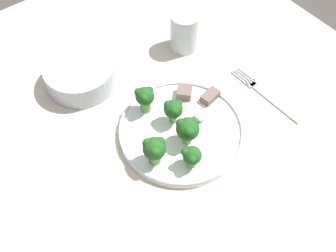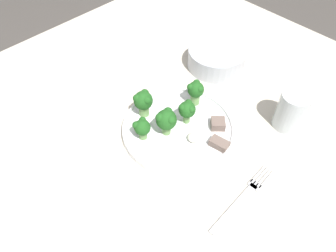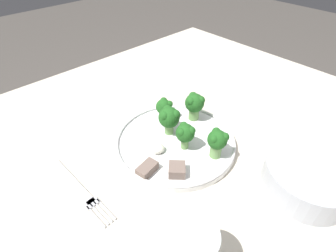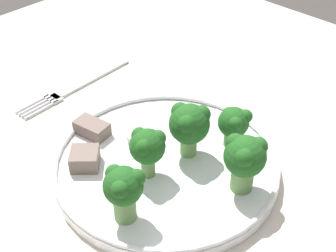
% 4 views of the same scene
% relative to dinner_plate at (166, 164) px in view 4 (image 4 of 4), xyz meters
% --- Properties ---
extents(dinner_plate, '(0.25, 0.25, 0.02)m').
position_rel_dinner_plate_xyz_m(dinner_plate, '(0.00, 0.00, 0.00)').
color(dinner_plate, white).
rests_on(dinner_plate, table).
extents(fork, '(0.03, 0.19, 0.00)m').
position_rel_dinner_plate_xyz_m(fork, '(0.21, -0.04, -0.01)').
color(fork, silver).
rests_on(fork, table).
extents(broccoli_floret_near_rim_left, '(0.04, 0.04, 0.06)m').
position_rel_dinner_plate_xyz_m(broccoli_floret_near_rim_left, '(0.00, 0.03, 0.04)').
color(broccoli_floret_near_rim_left, '#709E56').
rests_on(broccoli_floret_near_rim_left, dinner_plate).
extents(broccoli_floret_center_left, '(0.04, 0.04, 0.07)m').
position_rel_dinner_plate_xyz_m(broccoli_floret_center_left, '(-0.08, -0.03, 0.04)').
color(broccoli_floret_center_left, '#709E56').
rests_on(broccoli_floret_center_left, dinner_plate).
extents(broccoli_floret_back_left, '(0.04, 0.04, 0.06)m').
position_rel_dinner_plate_xyz_m(broccoli_floret_back_left, '(-0.03, 0.08, 0.04)').
color(broccoli_floret_back_left, '#709E56').
rests_on(broccoli_floret_back_left, dinner_plate).
extents(broccoli_floret_front_left, '(0.04, 0.04, 0.05)m').
position_rel_dinner_plate_xyz_m(broccoli_floret_front_left, '(-0.04, -0.07, 0.03)').
color(broccoli_floret_front_left, '#709E56').
rests_on(broccoli_floret_front_left, dinner_plate).
extents(broccoli_floret_center_back, '(0.05, 0.05, 0.06)m').
position_rel_dinner_plate_xyz_m(broccoli_floret_center_back, '(-0.01, -0.03, 0.05)').
color(broccoli_floret_center_back, '#709E56').
rests_on(broccoli_floret_center_back, dinner_plate).
extents(meat_slice_front_slice, '(0.04, 0.03, 0.02)m').
position_rel_dinner_plate_xyz_m(meat_slice_front_slice, '(0.10, 0.03, 0.01)').
color(meat_slice_front_slice, '#756056').
rests_on(meat_slice_front_slice, dinner_plate).
extents(meat_slice_middle_slice, '(0.04, 0.04, 0.02)m').
position_rel_dinner_plate_xyz_m(meat_slice_middle_slice, '(0.06, 0.07, 0.01)').
color(meat_slice_middle_slice, '#756056').
rests_on(meat_slice_middle_slice, dinner_plate).
extents(sauce_dollop, '(0.03, 0.03, 0.02)m').
position_rel_dinner_plate_xyz_m(sauce_dollop, '(0.05, -0.00, 0.01)').
color(sauce_dollop, silver).
rests_on(sauce_dollop, dinner_plate).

